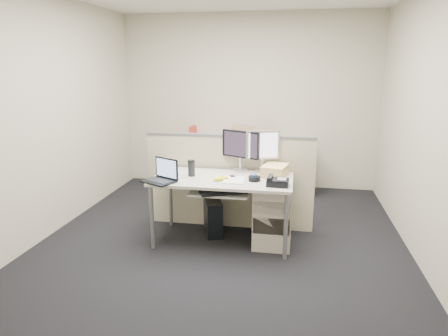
% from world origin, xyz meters
% --- Properties ---
extents(floor, '(4.00, 4.50, 0.01)m').
position_xyz_m(floor, '(0.00, 0.00, -0.01)').
color(floor, black).
rests_on(floor, ground).
extents(wall_back, '(4.00, 0.02, 2.70)m').
position_xyz_m(wall_back, '(0.00, 2.25, 1.35)').
color(wall_back, '#B8B29B').
rests_on(wall_back, ground).
extents(wall_front, '(4.00, 0.02, 2.70)m').
position_xyz_m(wall_front, '(0.00, -2.25, 1.35)').
color(wall_front, '#B8B29B').
rests_on(wall_front, ground).
extents(wall_left, '(0.02, 4.50, 2.70)m').
position_xyz_m(wall_left, '(-2.00, 0.00, 1.35)').
color(wall_left, '#B8B29B').
rests_on(wall_left, ground).
extents(wall_right, '(0.02, 4.50, 2.70)m').
position_xyz_m(wall_right, '(2.00, 0.00, 1.35)').
color(wall_right, '#B8B29B').
rests_on(wall_right, ground).
extents(desk, '(1.50, 0.75, 0.73)m').
position_xyz_m(desk, '(0.00, 0.00, 0.66)').
color(desk, '#B9B8AF').
rests_on(desk, floor).
extents(keyboard_tray, '(0.62, 0.32, 0.02)m').
position_xyz_m(keyboard_tray, '(0.00, -0.18, 0.62)').
color(keyboard_tray, '#B9B8AF').
rests_on(keyboard_tray, desk).
extents(drawer_pedestal, '(0.40, 0.55, 0.65)m').
position_xyz_m(drawer_pedestal, '(0.55, 0.05, 0.33)').
color(drawer_pedestal, '#B5AA99').
rests_on(drawer_pedestal, floor).
extents(cubicle_partition, '(2.00, 0.06, 1.10)m').
position_xyz_m(cubicle_partition, '(0.00, 0.45, 0.55)').
color(cubicle_partition, '#B2A88E').
rests_on(cubicle_partition, floor).
extents(back_counter, '(2.00, 0.60, 0.72)m').
position_xyz_m(back_counter, '(0.00, 1.93, 0.36)').
color(back_counter, '#B5AA99').
rests_on(back_counter, floor).
extents(monitor_main, '(0.50, 0.36, 0.47)m').
position_xyz_m(monitor_main, '(0.15, 0.32, 0.96)').
color(monitor_main, black).
rests_on(monitor_main, desk).
extents(monitor_small, '(0.43, 0.31, 0.47)m').
position_xyz_m(monitor_small, '(0.40, 0.32, 0.96)').
color(monitor_small, '#B7B7BC').
rests_on(monitor_small, desk).
extents(laptop, '(0.39, 0.35, 0.24)m').
position_xyz_m(laptop, '(-0.62, -0.28, 0.85)').
color(laptop, black).
rests_on(laptop, desk).
extents(trackball, '(0.16, 0.16, 0.05)m').
position_xyz_m(trackball, '(0.35, -0.05, 0.75)').
color(trackball, black).
rests_on(trackball, desk).
extents(desk_phone, '(0.23, 0.19, 0.07)m').
position_xyz_m(desk_phone, '(0.60, -0.18, 0.76)').
color(desk_phone, black).
rests_on(desk_phone, desk).
extents(paper_stack, '(0.23, 0.29, 0.01)m').
position_xyz_m(paper_stack, '(0.14, -0.08, 0.74)').
color(paper_stack, silver).
rests_on(paper_stack, desk).
extents(sticky_pad, '(0.08, 0.08, 0.01)m').
position_xyz_m(sticky_pad, '(-0.05, 0.00, 0.74)').
color(sticky_pad, yellow).
rests_on(sticky_pad, desk).
extents(travel_mug, '(0.10, 0.10, 0.16)m').
position_xyz_m(travel_mug, '(-0.35, 0.02, 0.81)').
color(travel_mug, black).
rests_on(travel_mug, desk).
extents(banana, '(0.18, 0.16, 0.04)m').
position_xyz_m(banana, '(0.00, -0.10, 0.75)').
color(banana, yellow).
rests_on(banana, desk).
extents(cellphone, '(0.08, 0.11, 0.01)m').
position_xyz_m(cellphone, '(0.10, 0.05, 0.74)').
color(cellphone, black).
rests_on(cellphone, desk).
extents(manila_folders, '(0.31, 0.36, 0.12)m').
position_xyz_m(manila_folders, '(0.55, 0.20, 0.79)').
color(manila_folders, '#F1D280').
rests_on(manila_folders, desk).
extents(keyboard, '(0.52, 0.36, 0.03)m').
position_xyz_m(keyboard, '(0.05, -0.22, 0.64)').
color(keyboard, black).
rests_on(keyboard, keyboard_tray).
extents(pc_tower_desk, '(0.31, 0.47, 0.41)m').
position_xyz_m(pc_tower_desk, '(-0.15, 0.20, 0.20)').
color(pc_tower_desk, black).
rests_on(pc_tower_desk, floor).
extents(pc_tower_spare_dark, '(0.26, 0.48, 0.42)m').
position_xyz_m(pc_tower_spare_dark, '(-1.05, 1.63, 0.21)').
color(pc_tower_spare_dark, black).
rests_on(pc_tower_spare_dark, floor).
extents(pc_tower_spare_silver, '(0.20, 0.44, 0.40)m').
position_xyz_m(pc_tower_spare_silver, '(-1.30, 2.03, 0.20)').
color(pc_tower_spare_silver, '#B7B7BC').
rests_on(pc_tower_spare_silver, floor).
extents(cardboard_box_left, '(0.38, 0.30, 0.26)m').
position_xyz_m(cardboard_box_left, '(-0.05, 2.05, 0.85)').
color(cardboard_box_left, tan).
rests_on(cardboard_box_left, back_counter).
extents(cardboard_box_right, '(0.42, 0.36, 0.26)m').
position_xyz_m(cardboard_box_right, '(0.31, 1.81, 0.85)').
color(cardboard_box_right, tan).
rests_on(cardboard_box_right, back_counter).
extents(red_binder, '(0.07, 0.28, 0.26)m').
position_xyz_m(red_binder, '(-0.85, 2.03, 0.85)').
color(red_binder, red).
rests_on(red_binder, back_counter).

